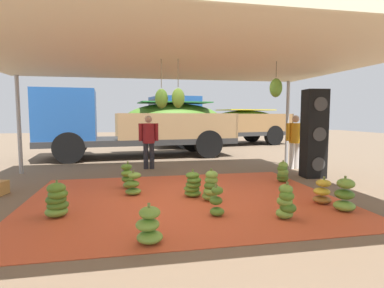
{
  "coord_description": "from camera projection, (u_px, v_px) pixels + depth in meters",
  "views": [
    {
      "loc": [
        -0.93,
        -5.53,
        1.54
      ],
      "look_at": [
        0.44,
        1.43,
        0.88
      ],
      "focal_mm": 29.08,
      "sensor_mm": 36.0,
      "label": 1
    }
  ],
  "objects": [
    {
      "name": "ground_plane",
      "position": [
        166.0,
        170.0,
        8.66
      ],
      "size": [
        40.0,
        40.0,
        0.0
      ],
      "primitive_type": "plane",
      "color": "brown"
    },
    {
      "name": "tarp_orange",
      "position": [
        184.0,
        199.0,
        5.73
      ],
      "size": [
        5.59,
        4.36,
        0.01
      ],
      "primitive_type": "cube",
      "color": "#D1512D",
      "rests_on": "ground"
    },
    {
      "name": "tent_canopy",
      "position": [
        184.0,
        57.0,
        5.41
      ],
      "size": [
        8.0,
        7.0,
        2.63
      ],
      "color": "#9EA0A5",
      "rests_on": "ground"
    },
    {
      "name": "banana_bunch_0",
      "position": [
        57.0,
        201.0,
        4.68
      ],
      "size": [
        0.47,
        0.46,
        0.56
      ],
      "color": "#6B9E38",
      "rests_on": "tarp_orange"
    },
    {
      "name": "banana_bunch_1",
      "position": [
        345.0,
        196.0,
        4.98
      ],
      "size": [
        0.43,
        0.44,
        0.56
      ],
      "color": "#75A83D",
      "rests_on": "tarp_orange"
    },
    {
      "name": "banana_bunch_2",
      "position": [
        283.0,
        173.0,
        7.09
      ],
      "size": [
        0.37,
        0.39,
        0.5
      ],
      "color": "#477523",
      "rests_on": "tarp_orange"
    },
    {
      "name": "banana_bunch_3",
      "position": [
        286.0,
        203.0,
        4.59
      ],
      "size": [
        0.33,
        0.33,
        0.56
      ],
      "color": "#75A83D",
      "rests_on": "tarp_orange"
    },
    {
      "name": "banana_bunch_4",
      "position": [
        133.0,
        185.0,
        5.98
      ],
      "size": [
        0.42,
        0.42,
        0.49
      ],
      "color": "#6B9E38",
      "rests_on": "tarp_orange"
    },
    {
      "name": "banana_bunch_5",
      "position": [
        149.0,
        226.0,
        3.73
      ],
      "size": [
        0.42,
        0.42,
        0.49
      ],
      "color": "#75A83D",
      "rests_on": "tarp_orange"
    },
    {
      "name": "banana_bunch_6",
      "position": [
        322.0,
        192.0,
        5.4
      ],
      "size": [
        0.37,
        0.35,
        0.48
      ],
      "color": "#996628",
      "rests_on": "tarp_orange"
    },
    {
      "name": "banana_bunch_7",
      "position": [
        193.0,
        185.0,
        5.83
      ],
      "size": [
        0.45,
        0.47,
        0.53
      ],
      "color": "#60932D",
      "rests_on": "tarp_orange"
    },
    {
      "name": "banana_bunch_8",
      "position": [
        211.0,
        187.0,
        5.56
      ],
      "size": [
        0.36,
        0.38,
        0.58
      ],
      "color": "#75A83D",
      "rests_on": "tarp_orange"
    },
    {
      "name": "banana_bunch_9",
      "position": [
        128.0,
        177.0,
        6.5
      ],
      "size": [
        0.36,
        0.34,
        0.57
      ],
      "color": "#6B9E38",
      "rests_on": "tarp_orange"
    },
    {
      "name": "banana_bunch_10",
      "position": [
        217.0,
        202.0,
        4.75
      ],
      "size": [
        0.29,
        0.3,
        0.5
      ],
      "color": "#518428",
      "rests_on": "tarp_orange"
    },
    {
      "name": "cargo_truck_main",
      "position": [
        135.0,
        123.0,
        11.37
      ],
      "size": [
        7.06,
        2.79,
        2.4
      ],
      "color": "#2D2D2D",
      "rests_on": "ground"
    },
    {
      "name": "cargo_truck_far",
      "position": [
        217.0,
        122.0,
        15.7
      ],
      "size": [
        7.46,
        3.58,
        2.4
      ],
      "color": "#2D2D2D",
      "rests_on": "ground"
    },
    {
      "name": "worker_0",
      "position": [
        149.0,
        138.0,
        8.83
      ],
      "size": [
        0.56,
        0.34,
        1.52
      ],
      "color": "#26262D",
      "rests_on": "ground"
    },
    {
      "name": "worker_1",
      "position": [
        295.0,
        138.0,
        8.87
      ],
      "size": [
        0.56,
        0.34,
        1.53
      ],
      "color": "silver",
      "rests_on": "ground"
    },
    {
      "name": "speaker_stack",
      "position": [
        314.0,
        134.0,
        7.64
      ],
      "size": [
        0.56,
        0.51,
        2.16
      ],
      "color": "black",
      "rests_on": "ground"
    }
  ]
}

